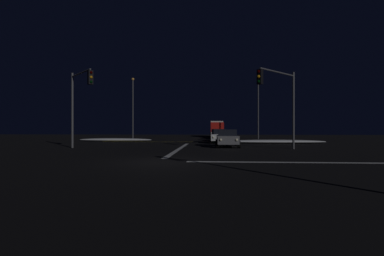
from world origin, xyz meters
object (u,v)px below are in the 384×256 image
(traffic_signal_nw, at_px, (79,95))
(sedan_green, at_px, (220,135))
(box_truck, at_px, (217,128))
(sedan_white, at_px, (219,136))
(sedan_red, at_px, (219,134))
(streetlamp_left_far, at_px, (133,104))
(traffic_signal_ne, at_px, (280,94))
(sedan_gray, at_px, (227,138))
(streetlamp_right_far, at_px, (258,105))
(sedan_silver, at_px, (216,133))

(traffic_signal_nw, bearing_deg, sedan_green, 52.59)
(box_truck, relative_size, traffic_signal_nw, 1.29)
(sedan_green, bearing_deg, box_truck, 90.04)
(sedan_white, distance_m, sedan_red, 11.80)
(sedan_white, xyz_separation_m, streetlamp_left_far, (-13.43, 12.34, 4.80))
(sedan_green, distance_m, streetlamp_left_far, 16.09)
(traffic_signal_nw, relative_size, traffic_signal_ne, 1.03)
(sedan_gray, height_order, streetlamp_right_far, streetlamp_right_far)
(traffic_signal_nw, relative_size, streetlamp_right_far, 0.70)
(sedan_gray, xyz_separation_m, box_truck, (-0.26, 30.46, 0.91))
(box_truck, bearing_deg, traffic_signal_ne, -83.12)
(traffic_signal_nw, xyz_separation_m, streetlamp_left_far, (-1.88, 22.38, 1.19))
(sedan_gray, xyz_separation_m, traffic_signal_ne, (3.84, -3.53, 3.52))
(streetlamp_left_far, bearing_deg, traffic_signal_ne, -51.76)
(sedan_silver, bearing_deg, sedan_green, -88.57)
(sedan_green, relative_size, sedan_red, 1.00)
(sedan_gray, bearing_deg, sedan_silver, 91.31)
(traffic_signal_nw, bearing_deg, sedan_gray, 15.35)
(sedan_red, distance_m, box_truck, 11.98)
(streetlamp_left_far, distance_m, streetlamp_right_far, 19.90)
(sedan_white, bearing_deg, sedan_green, 86.98)
(sedan_silver, relative_size, traffic_signal_ne, 0.70)
(sedan_gray, height_order, traffic_signal_ne, traffic_signal_ne)
(sedan_white, height_order, box_truck, box_truck)
(box_truck, bearing_deg, sedan_red, -89.80)
(streetlamp_left_far, bearing_deg, sedan_gray, -53.77)
(sedan_silver, xyz_separation_m, streetlamp_right_far, (6.47, -4.81, 4.44))
(traffic_signal_ne, bearing_deg, streetlamp_right_far, 84.71)
(sedan_red, relative_size, streetlamp_right_far, 0.48)
(sedan_gray, relative_size, streetlamp_left_far, 0.44)
(sedan_gray, distance_m, sedan_red, 18.52)
(streetlamp_left_far, relative_size, streetlamp_right_far, 1.08)
(sedan_silver, xyz_separation_m, box_truck, (0.28, 6.59, 0.91))
(streetlamp_left_far, bearing_deg, sedan_silver, 19.71)
(sedan_white, distance_m, traffic_signal_nw, 15.72)
(sedan_gray, bearing_deg, streetlamp_right_far, 72.72)
(sedan_silver, bearing_deg, traffic_signal_ne, -80.91)
(sedan_white, relative_size, box_truck, 0.52)
(sedan_gray, relative_size, traffic_signal_ne, 0.70)
(sedan_gray, relative_size, sedan_red, 1.00)
(sedan_green, distance_m, box_truck, 18.33)
(sedan_silver, height_order, traffic_signal_nw, traffic_signal_nw)
(box_truck, relative_size, traffic_signal_ne, 1.33)
(sedan_red, distance_m, traffic_signal_ne, 22.69)
(box_truck, distance_m, traffic_signal_nw, 35.89)
(sedan_gray, relative_size, sedan_white, 1.00)
(sedan_green, height_order, box_truck, box_truck)
(sedan_white, xyz_separation_m, sedan_green, (0.29, 5.43, 0.00))
(sedan_green, height_order, sedan_silver, same)
(sedan_silver, distance_m, traffic_signal_nw, 29.76)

